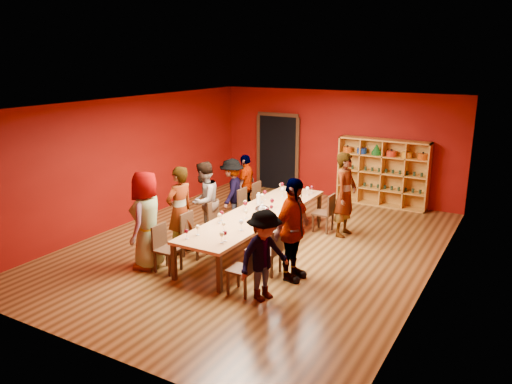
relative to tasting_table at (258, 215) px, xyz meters
The scene contains 48 objects.
room_shell 0.80m from the tasting_table, ahead, with size 7.10×9.10×3.04m.
tasting_table is the anchor object (origin of this frame).
doorway 4.80m from the tasting_table, 112.09° to the left, with size 1.40×0.17×2.30m.
shelving_unit 4.55m from the tasting_table, 72.08° to the left, with size 2.40×0.40×1.80m.
chair_person_left_0 2.14m from the tasting_table, 115.29° to the right, with size 0.42×0.42×0.89m.
person_left_0 2.34m from the tasting_table, 124.08° to the right, with size 0.91×0.50×1.87m, color #46464B.
chair_person_left_1 1.43m from the tasting_table, 130.11° to the right, with size 0.42×0.42×0.89m.
person_left_1 1.62m from the tasting_table, 137.72° to the right, with size 0.66×0.48×1.82m, color #5779B3.
chair_person_left_2 0.95m from the tasting_table, behind, with size 0.42×0.42×0.89m.
person_left_2 1.27m from the tasting_table, behind, with size 0.84×0.46×1.73m, color #527DA8.
chair_person_left_3 1.41m from the tasting_table, 130.71° to the left, with size 0.42×0.42×0.89m.
person_left_3 1.68m from the tasting_table, 140.95° to the left, with size 1.02×0.42×1.57m, color #C48388.
chair_person_left_4 1.98m from the tasting_table, 117.55° to the left, with size 0.42×0.42×0.89m.
person_left_4 2.19m from the tasting_table, 127.22° to the left, with size 0.92×0.42×1.56m, color #4E4E53.
chair_person_right_0 2.21m from the tasting_table, 65.53° to the right, with size 0.42×0.42×0.89m.
person_right_0 2.37m from the tasting_table, 57.76° to the right, with size 1.00×0.41×1.55m, color #46464A.
chair_person_right_1 1.42m from the tasting_table, 49.56° to the right, with size 0.42×0.42×0.89m.
person_right_1 1.72m from the tasting_table, 38.91° to the right, with size 1.10×0.50×1.88m, color #121433.
chair_person_right_4 1.84m from the tasting_table, 60.15° to the left, with size 0.42×0.42×0.89m.
person_right_4 2.09m from the tasting_table, 49.86° to the left, with size 0.69×0.50×1.89m, color tan.
wine_glass_0 0.98m from the tasting_table, 67.07° to the left, with size 0.08×0.08×0.19m.
wine_glass_1 0.80m from the tasting_table, 111.80° to the left, with size 0.08×0.08×0.20m.
wine_glass_2 1.75m from the tasting_table, 99.38° to the right, with size 0.08×0.08×0.20m.
wine_glass_3 1.85m from the tasting_table, 101.80° to the left, with size 0.08×0.08×0.19m.
wine_glass_4 1.83m from the tasting_table, 100.68° to the left, with size 0.09×0.09×0.22m.
wine_glass_5 2.00m from the tasting_table, 100.02° to the right, with size 0.07×0.07×0.18m.
wine_glass_6 0.84m from the tasting_table, 67.25° to the right, with size 0.07×0.07×0.18m.
wine_glass_7 0.41m from the tasting_table, 166.65° to the left, with size 0.08×0.08×0.20m.
wine_glass_8 0.89m from the tasting_table, 115.10° to the right, with size 0.08×0.08×0.20m.
wine_glass_9 0.35m from the tasting_table, behind, with size 0.09×0.09×0.22m.
wine_glass_10 0.35m from the tasting_table, 19.74° to the left, with size 0.07×0.07×0.19m.
wine_glass_11 0.84m from the tasting_table, 65.35° to the left, with size 0.08×0.08×0.19m.
wine_glass_12 0.49m from the tasting_table, 91.37° to the right, with size 0.08×0.08×0.19m.
wine_glass_13 1.80m from the tasting_table, 78.72° to the left, with size 0.08×0.08×0.21m.
wine_glass_14 0.49m from the tasting_table, 75.01° to the left, with size 0.09×0.09×0.22m.
wine_glass_15 1.15m from the tasting_table, 76.05° to the right, with size 0.09×0.09×0.22m.
wine_glass_16 1.76m from the tasting_table, 79.56° to the right, with size 0.08×0.08×0.20m.
wine_glass_17 1.40m from the tasting_table, 94.86° to the left, with size 0.09×0.09×0.22m.
wine_glass_18 1.86m from the tasting_table, 80.11° to the right, with size 0.08×0.08×0.21m.
wine_glass_19 2.01m from the tasting_table, 79.35° to the left, with size 0.08×0.08×0.19m.
wine_glass_20 1.02m from the tasting_table, 108.10° to the right, with size 0.08×0.08×0.21m.
wine_glass_21 1.30m from the tasting_table, 89.64° to the right, with size 0.07×0.07×0.18m.
wine_glass_22 0.37m from the tasting_table, 22.43° to the right, with size 0.07×0.07×0.18m.
wine_glass_23 1.03m from the tasting_table, 110.11° to the left, with size 0.09×0.09×0.22m.
spittoon_bowl 0.16m from the tasting_table, 25.32° to the left, with size 0.31×0.31×0.17m, color #AFB1B6.
carafe_a 0.63m from the tasting_table, 117.22° to the left, with size 0.11×0.11×0.27m.
carafe_b 0.42m from the tasting_table, 45.32° to the right, with size 0.13×0.13×0.29m.
wine_bottle 1.80m from the tasting_table, 85.94° to the left, with size 0.07×0.07×0.29m.
Camera 1 is at (4.90, -8.62, 3.93)m, focal length 35.00 mm.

